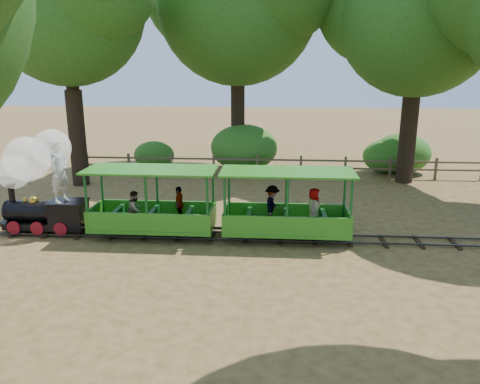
# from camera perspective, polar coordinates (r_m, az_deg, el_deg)

# --- Properties ---
(ground) EXTENTS (90.00, 90.00, 0.00)m
(ground) POSITION_cam_1_polar(r_m,az_deg,el_deg) (13.92, 4.89, -5.78)
(ground) COLOR #9E7E44
(ground) RESTS_ON ground
(track) EXTENTS (22.00, 1.00, 0.10)m
(track) POSITION_cam_1_polar(r_m,az_deg,el_deg) (13.89, 4.89, -5.52)
(track) COLOR #3F3D3A
(track) RESTS_ON ground
(locomotive) EXTENTS (2.82, 1.33, 3.25)m
(locomotive) POSITION_cam_1_polar(r_m,az_deg,el_deg) (15.17, -23.59, 1.95)
(locomotive) COLOR black
(locomotive) RESTS_ON ground
(carriage_front) EXTENTS (3.80, 1.55, 1.97)m
(carriage_front) POSITION_cam_1_polar(r_m,az_deg,el_deg) (14.10, -10.53, -2.32)
(carriage_front) COLOR #2F861D
(carriage_front) RESTS_ON track
(carriage_rear) EXTENTS (3.80, 1.55, 1.97)m
(carriage_rear) POSITION_cam_1_polar(r_m,az_deg,el_deg) (13.69, 5.76, -2.54)
(carriage_rear) COLOR #2F861D
(carriage_rear) RESTS_ON track
(oak_ne) EXTENTS (8.15, 7.17, 10.17)m
(oak_ne) POSITION_cam_1_polar(r_m,az_deg,el_deg) (21.48, 20.94, 20.32)
(oak_ne) COLOR #2D2116
(oak_ne) RESTS_ON ground
(fence) EXTENTS (18.10, 0.10, 1.00)m
(fence) POSITION_cam_1_polar(r_m,az_deg,el_deg) (21.45, 4.76, 3.34)
(fence) COLOR brown
(fence) RESTS_ON ground
(shrub_west) EXTENTS (1.99, 1.53, 1.38)m
(shrub_west) POSITION_cam_1_polar(r_m,az_deg,el_deg) (23.46, -10.43, 4.44)
(shrub_west) COLOR #2D6B1E
(shrub_west) RESTS_ON ground
(shrub_mid_w) EXTENTS (3.24, 2.49, 2.24)m
(shrub_mid_w) POSITION_cam_1_polar(r_m,az_deg,el_deg) (22.68, 0.50, 5.43)
(shrub_mid_w) COLOR #2D6B1E
(shrub_mid_w) RESTS_ON ground
(shrub_mid_e) EXTENTS (2.30, 1.77, 1.59)m
(shrub_mid_e) POSITION_cam_1_polar(r_m,az_deg,el_deg) (23.31, 17.51, 4.18)
(shrub_mid_e) COLOR #2D6B1E
(shrub_mid_e) RESTS_ON ground
(shrub_east) EXTENTS (2.72, 2.10, 1.89)m
(shrub_east) POSITION_cam_1_polar(r_m,az_deg,el_deg) (23.44, 19.09, 4.47)
(shrub_east) COLOR #2D6B1E
(shrub_east) RESTS_ON ground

